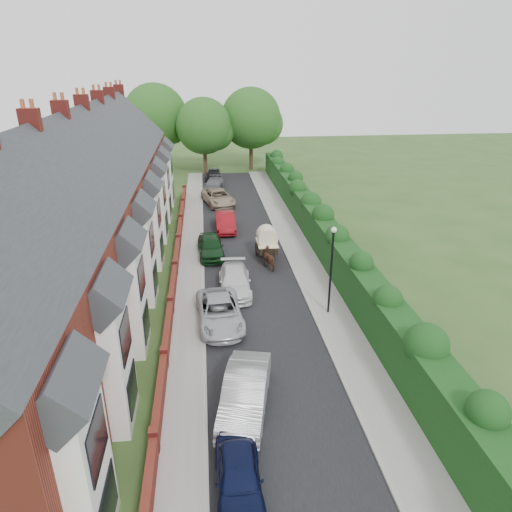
{
  "coord_description": "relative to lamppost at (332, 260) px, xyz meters",
  "views": [
    {
      "loc": [
        -3.14,
        -17.71,
        13.0
      ],
      "look_at": [
        -0.27,
        7.56,
        2.2
      ],
      "focal_mm": 32.0,
      "sensor_mm": 36.0,
      "label": 1
    }
  ],
  "objects": [
    {
      "name": "ground",
      "position": [
        -3.4,
        -4.0,
        -3.3
      ],
      "size": [
        140.0,
        140.0,
        0.0
      ],
      "primitive_type": "plane",
      "color": "#2D4C1E",
      "rests_on": "ground"
    },
    {
      "name": "road",
      "position": [
        -3.9,
        7.0,
        -3.29
      ],
      "size": [
        6.0,
        58.0,
        0.02
      ],
      "primitive_type": "cube",
      "color": "black",
      "rests_on": "ground"
    },
    {
      "name": "pavement_hedge_side",
      "position": [
        0.2,
        7.0,
        -3.24
      ],
      "size": [
        2.2,
        58.0,
        0.12
      ],
      "primitive_type": "cube",
      "color": "gray",
      "rests_on": "ground"
    },
    {
      "name": "pavement_house_side",
      "position": [
        -7.75,
        7.0,
        -3.24
      ],
      "size": [
        1.7,
        58.0,
        0.12
      ],
      "primitive_type": "cube",
      "color": "gray",
      "rests_on": "ground"
    },
    {
      "name": "kerb_hedge_side",
      "position": [
        -0.85,
        7.0,
        -3.23
      ],
      "size": [
        0.18,
        58.0,
        0.13
      ],
      "primitive_type": "cube",
      "color": "#9C9B96",
      "rests_on": "ground"
    },
    {
      "name": "kerb_house_side",
      "position": [
        -6.95,
        7.0,
        -3.23
      ],
      "size": [
        0.18,
        58.0,
        0.13
      ],
      "primitive_type": "cube",
      "color": "#9C9B96",
      "rests_on": "ground"
    },
    {
      "name": "hedge",
      "position": [
        2.0,
        7.0,
        -1.7
      ],
      "size": [
        2.1,
        58.0,
        2.85
      ],
      "color": "#123914",
      "rests_on": "ground"
    },
    {
      "name": "terrace_row",
      "position": [
        -14.27,
        5.98,
        1.18
      ],
      "size": [
        9.05,
        40.5,
        11.5
      ],
      "color": "maroon",
      "rests_on": "ground"
    },
    {
      "name": "garden_wall_row",
      "position": [
        -8.75,
        6.0,
        -2.84
      ],
      "size": [
        0.35,
        40.35,
        1.1
      ],
      "color": "maroon",
      "rests_on": "ground"
    },
    {
      "name": "lamppost",
      "position": [
        0.0,
        0.0,
        0.0
      ],
      "size": [
        0.32,
        0.32,
        5.16
      ],
      "color": "black",
      "rests_on": "ground"
    },
    {
      "name": "tree_far_left",
      "position": [
        -6.05,
        36.08,
        2.41
      ],
      "size": [
        7.14,
        6.8,
        9.29
      ],
      "color": "#332316",
      "rests_on": "ground"
    },
    {
      "name": "tree_far_right",
      "position": [
        -0.01,
        38.08,
        3.02
      ],
      "size": [
        7.98,
        7.6,
        10.31
      ],
      "color": "#332316",
      "rests_on": "ground"
    },
    {
      "name": "tree_far_back",
      "position": [
        -11.99,
        39.08,
        3.32
      ],
      "size": [
        8.4,
        8.0,
        10.82
      ],
      "color": "#332316",
      "rests_on": "ground"
    },
    {
      "name": "car_navy",
      "position": [
        -5.88,
        -10.88,
        -2.65
      ],
      "size": [
        1.53,
        3.79,
        1.29
      ],
      "primitive_type": "imported",
      "rotation": [
        0.0,
        0.0,
        -0.0
      ],
      "color": "black",
      "rests_on": "ground"
    },
    {
      "name": "car_silver_a",
      "position": [
        -5.31,
        -7.07,
        -2.5
      ],
      "size": [
        2.72,
        5.11,
        1.6
      ],
      "primitive_type": "imported",
      "rotation": [
        0.0,
        0.0,
        -0.22
      ],
      "color": "#AAAAAF",
      "rests_on": "ground"
    },
    {
      "name": "car_silver_b",
      "position": [
        -6.07,
        -0.35,
        -2.6
      ],
      "size": [
        2.65,
        5.18,
        1.4
      ],
      "primitive_type": "imported",
      "rotation": [
        0.0,
        0.0,
        0.07
      ],
      "color": "#B9BCC1",
      "rests_on": "ground"
    },
    {
      "name": "car_white",
      "position": [
        -5.0,
        3.33,
        -2.62
      ],
      "size": [
        1.99,
        4.7,
        1.35
      ],
      "primitive_type": "imported",
      "rotation": [
        0.0,
        0.0,
        -0.02
      ],
      "color": "white",
      "rests_on": "ground"
    },
    {
      "name": "car_green",
      "position": [
        -6.35,
        9.15,
        -2.55
      ],
      "size": [
        2.02,
        4.49,
        1.5
      ],
      "primitive_type": "imported",
      "rotation": [
        0.0,
        0.0,
        0.06
      ],
      "color": "black",
      "rests_on": "ground"
    },
    {
      "name": "car_red",
      "position": [
        -5.0,
        14.62,
        -2.56
      ],
      "size": [
        1.57,
        4.49,
        1.48
      ],
      "primitive_type": "imported",
      "rotation": [
        0.0,
        0.0,
        0.0
      ],
      "color": "maroon",
      "rests_on": "ground"
    },
    {
      "name": "car_beige",
      "position": [
        -5.32,
        22.15,
        -2.56
      ],
      "size": [
        3.6,
        5.72,
        1.47
      ],
      "primitive_type": "imported",
      "rotation": [
        0.0,
        0.0,
        0.23
      ],
      "color": "tan",
      "rests_on": "ground"
    },
    {
      "name": "car_grey",
      "position": [
        -5.6,
        27.52,
        -2.63
      ],
      "size": [
        2.72,
        4.88,
        1.34
      ],
      "primitive_type": "imported",
      "rotation": [
        0.0,
        0.0,
        -0.19
      ],
      "color": "slate",
      "rests_on": "ground"
    },
    {
      "name": "car_black",
      "position": [
        -5.56,
        32.6,
        -2.62
      ],
      "size": [
        2.1,
        4.17,
        1.36
      ],
      "primitive_type": "imported",
      "rotation": [
        0.0,
        0.0,
        -0.13
      ],
      "color": "black",
      "rests_on": "ground"
    },
    {
      "name": "horse",
      "position": [
        -2.34,
        6.44,
        -2.58
      ],
      "size": [
        1.33,
        1.87,
        1.44
      ],
      "primitive_type": "imported",
      "rotation": [
        0.0,
        0.0,
        3.5
      ],
      "color": "#4F2B1D",
      "rests_on": "ground"
    },
    {
      "name": "horse_cart",
      "position": [
        -2.34,
        8.28,
        -1.94
      ],
      "size": [
        1.48,
        3.28,
        2.36
      ],
      "color": "black",
      "rests_on": "ground"
    }
  ]
}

